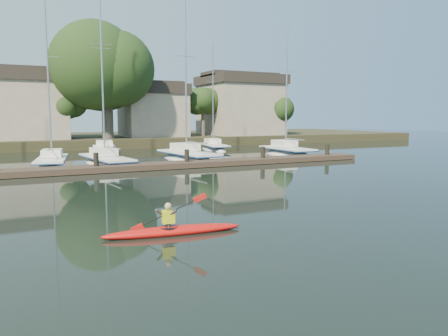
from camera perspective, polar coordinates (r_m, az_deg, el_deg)
name	(u,v)px	position (r m, az deg, el deg)	size (l,w,h in m)	color
ground	(251,211)	(15.95, 3.52, -5.69)	(160.00, 160.00, 0.00)	black
kayak	(172,229)	(12.97, -6.76, -7.91)	(4.19, 1.13, 1.33)	red
dock	(144,166)	(28.76, -10.44, 0.22)	(34.00, 2.00, 1.80)	#3F2E24
sailboat_1	(52,168)	(32.68, -21.54, -0.03)	(3.17, 8.10, 12.91)	white
sailboat_2	(106,167)	(32.17, -15.13, 0.10)	(3.04, 8.92, 14.47)	white
sailboat_3	(188,163)	(34.43, -4.72, 0.69)	(3.16, 8.83, 13.93)	white
sailboat_4	(287,157)	(39.30, 8.18, 1.40)	(2.51, 7.67, 12.93)	white
sailboat_6	(105,156)	(40.91, -15.31, 1.47)	(3.80, 10.34, 16.10)	white
sailboat_7	(214,151)	(45.09, -1.37, 2.19)	(3.21, 7.68, 12.03)	white
shore	(95,118)	(54.61, -16.46, 6.30)	(90.00, 25.25, 12.75)	#272F17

